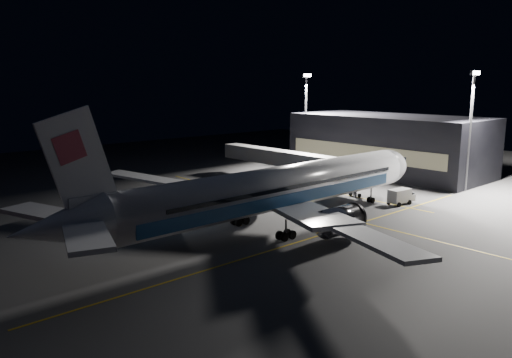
{
  "coord_description": "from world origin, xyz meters",
  "views": [
    {
      "loc": [
        -44.47,
        -44.94,
        18.68
      ],
      "look_at": [
        -0.61,
        3.77,
        6.0
      ],
      "focal_mm": 35.0,
      "sensor_mm": 36.0,
      "label": 1
    }
  ],
  "objects_px": {
    "safety_cone_a": "(230,209)",
    "floodlight_mast_north": "(306,111)",
    "service_truck": "(401,196)",
    "jet_bridge": "(295,160)",
    "safety_cone_b": "(218,205)",
    "floodlight_mast_south": "(471,120)",
    "airliner": "(273,190)",
    "safety_cone_c": "(240,223)",
    "baggage_tug": "(166,206)"
  },
  "relations": [
    {
      "from": "baggage_tug",
      "to": "safety_cone_c",
      "type": "xyz_separation_m",
      "value": [
        3.69,
        -12.36,
        -0.64
      ]
    },
    {
      "from": "baggage_tug",
      "to": "safety_cone_a",
      "type": "bearing_deg",
      "value": -35.77
    },
    {
      "from": "service_truck",
      "to": "jet_bridge",
      "type": "bearing_deg",
      "value": 98.0
    },
    {
      "from": "service_truck",
      "to": "baggage_tug",
      "type": "distance_m",
      "value": 36.16
    },
    {
      "from": "airliner",
      "to": "safety_cone_a",
      "type": "height_order",
      "value": "airliner"
    },
    {
      "from": "service_truck",
      "to": "safety_cone_c",
      "type": "distance_m",
      "value": 27.48
    },
    {
      "from": "airliner",
      "to": "baggage_tug",
      "type": "bearing_deg",
      "value": 109.67
    },
    {
      "from": "floodlight_mast_south",
      "to": "safety_cone_b",
      "type": "relative_size",
      "value": 33.76
    },
    {
      "from": "floodlight_mast_south",
      "to": "airliner",
      "type": "bearing_deg",
      "value": 171.67
    },
    {
      "from": "service_truck",
      "to": "safety_cone_b",
      "type": "height_order",
      "value": "service_truck"
    },
    {
      "from": "jet_bridge",
      "to": "floodlight_mast_north",
      "type": "bearing_deg",
      "value": 37.74
    },
    {
      "from": "floodlight_mast_south",
      "to": "baggage_tug",
      "type": "height_order",
      "value": "floodlight_mast_south"
    },
    {
      "from": "floodlight_mast_north",
      "to": "safety_cone_b",
      "type": "xyz_separation_m",
      "value": [
        -39.27,
        -17.99,
        -12.06
      ]
    },
    {
      "from": "baggage_tug",
      "to": "airliner",
      "type": "bearing_deg",
      "value": -72.23
    },
    {
      "from": "safety_cone_a",
      "to": "safety_cone_b",
      "type": "bearing_deg",
      "value": 92.78
    },
    {
      "from": "airliner",
      "to": "safety_cone_c",
      "type": "distance_m",
      "value": 6.68
    },
    {
      "from": "safety_cone_b",
      "to": "safety_cone_c",
      "type": "height_order",
      "value": "safety_cone_b"
    },
    {
      "from": "jet_bridge",
      "to": "service_truck",
      "type": "relative_size",
      "value": 6.91
    },
    {
      "from": "jet_bridge",
      "to": "floodlight_mast_north",
      "type": "xyz_separation_m",
      "value": [
        18.0,
        13.93,
        7.79
      ]
    },
    {
      "from": "floodlight_mast_south",
      "to": "baggage_tug",
      "type": "distance_m",
      "value": 53.23
    },
    {
      "from": "jet_bridge",
      "to": "safety_cone_b",
      "type": "relative_size",
      "value": 56.11
    },
    {
      "from": "safety_cone_a",
      "to": "safety_cone_b",
      "type": "relative_size",
      "value": 0.89
    },
    {
      "from": "jet_bridge",
      "to": "floodlight_mast_south",
      "type": "relative_size",
      "value": 1.66
    },
    {
      "from": "airliner",
      "to": "service_truck",
      "type": "xyz_separation_m",
      "value": [
        24.17,
        -3.79,
        -3.84
      ]
    },
    {
      "from": "service_truck",
      "to": "safety_cone_a",
      "type": "height_order",
      "value": "service_truck"
    },
    {
      "from": "airliner",
      "to": "safety_cone_b",
      "type": "distance_m",
      "value": 14.93
    },
    {
      "from": "airliner",
      "to": "safety_cone_b",
      "type": "relative_size",
      "value": 100.28
    },
    {
      "from": "safety_cone_a",
      "to": "safety_cone_c",
      "type": "xyz_separation_m",
      "value": [
        -4.11,
        -7.13,
        0.0
      ]
    },
    {
      "from": "jet_bridge",
      "to": "safety_cone_c",
      "type": "height_order",
      "value": "jet_bridge"
    },
    {
      "from": "floodlight_mast_south",
      "to": "safety_cone_c",
      "type": "height_order",
      "value": "floodlight_mast_south"
    },
    {
      "from": "safety_cone_a",
      "to": "floodlight_mast_north",
      "type": "bearing_deg",
      "value": 28.06
    },
    {
      "from": "floodlight_mast_north",
      "to": "safety_cone_a",
      "type": "xyz_separation_m",
      "value": [
        -39.13,
        -20.86,
        -12.1
      ]
    },
    {
      "from": "floodlight_mast_south",
      "to": "safety_cone_c",
      "type": "xyz_separation_m",
      "value": [
        -43.24,
        10.01,
        -12.1
      ]
    },
    {
      "from": "jet_bridge",
      "to": "safety_cone_c",
      "type": "relative_size",
      "value": 62.3
    },
    {
      "from": "safety_cone_c",
      "to": "floodlight_mast_north",
      "type": "bearing_deg",
      "value": 32.91
    },
    {
      "from": "jet_bridge",
      "to": "floodlight_mast_south",
      "type": "xyz_separation_m",
      "value": [
        18.0,
        -24.07,
        7.79
      ]
    },
    {
      "from": "safety_cone_a",
      "to": "airliner",
      "type": "bearing_deg",
      "value": -99.93
    },
    {
      "from": "floodlight_mast_north",
      "to": "safety_cone_c",
      "type": "bearing_deg",
      "value": -147.09
    },
    {
      "from": "baggage_tug",
      "to": "safety_cone_b",
      "type": "distance_m",
      "value": 8.04
    },
    {
      "from": "safety_cone_c",
      "to": "jet_bridge",
      "type": "bearing_deg",
      "value": 29.11
    },
    {
      "from": "jet_bridge",
      "to": "baggage_tug",
      "type": "bearing_deg",
      "value": -176.64
    },
    {
      "from": "baggage_tug",
      "to": "service_truck",
      "type": "bearing_deg",
      "value": -35.76
    },
    {
      "from": "safety_cone_c",
      "to": "safety_cone_b",
      "type": "bearing_deg",
      "value": 68.34
    },
    {
      "from": "service_truck",
      "to": "safety_cone_c",
      "type": "xyz_separation_m",
      "value": [
        -26.34,
        7.79,
        -1.04
      ]
    },
    {
      "from": "baggage_tug",
      "to": "safety_cone_c",
      "type": "distance_m",
      "value": 12.91
    },
    {
      "from": "service_truck",
      "to": "floodlight_mast_north",
      "type": "bearing_deg",
      "value": 69.83
    },
    {
      "from": "floodlight_mast_north",
      "to": "safety_cone_b",
      "type": "distance_m",
      "value": 44.84
    },
    {
      "from": "jet_bridge",
      "to": "service_truck",
      "type": "bearing_deg",
      "value": -87.12
    },
    {
      "from": "service_truck",
      "to": "floodlight_mast_south",
      "type": "bearing_deg",
      "value": -2.39
    },
    {
      "from": "floodlight_mast_north",
      "to": "service_truck",
      "type": "distance_m",
      "value": 41.08
    }
  ]
}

